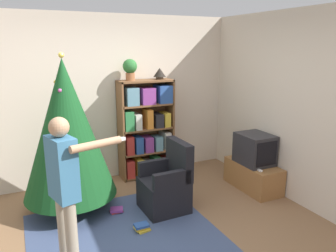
{
  "coord_description": "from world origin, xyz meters",
  "views": [
    {
      "loc": [
        -1.23,
        -3.06,
        2.13
      ],
      "look_at": [
        0.62,
        0.88,
        1.05
      ],
      "focal_mm": 35.0,
      "sensor_mm": 36.0,
      "label": 1
    }
  ],
  "objects_px": {
    "bookshelf": "(146,130)",
    "television": "(255,149)",
    "armchair": "(167,186)",
    "potted_plant": "(130,68)",
    "table_lamp": "(160,73)",
    "standing_person": "(65,185)",
    "christmas_tree": "(67,130)"
  },
  "relations": [
    {
      "from": "bookshelf",
      "to": "television",
      "type": "relative_size",
      "value": 3.03
    },
    {
      "from": "armchair",
      "to": "potted_plant",
      "type": "height_order",
      "value": "potted_plant"
    },
    {
      "from": "table_lamp",
      "to": "armchair",
      "type": "bearing_deg",
      "value": -109.95
    },
    {
      "from": "bookshelf",
      "to": "potted_plant",
      "type": "distance_m",
      "value": 1.03
    },
    {
      "from": "bookshelf",
      "to": "standing_person",
      "type": "height_order",
      "value": "bookshelf"
    },
    {
      "from": "christmas_tree",
      "to": "table_lamp",
      "type": "bearing_deg",
      "value": 23.55
    },
    {
      "from": "christmas_tree",
      "to": "table_lamp",
      "type": "height_order",
      "value": "christmas_tree"
    },
    {
      "from": "potted_plant",
      "to": "armchair",
      "type": "bearing_deg",
      "value": -87.47
    },
    {
      "from": "christmas_tree",
      "to": "armchair",
      "type": "relative_size",
      "value": 2.23
    },
    {
      "from": "armchair",
      "to": "table_lamp",
      "type": "height_order",
      "value": "table_lamp"
    },
    {
      "from": "television",
      "to": "potted_plant",
      "type": "xyz_separation_m",
      "value": [
        -1.52,
        1.18,
        1.16
      ]
    },
    {
      "from": "television",
      "to": "potted_plant",
      "type": "height_order",
      "value": "potted_plant"
    },
    {
      "from": "bookshelf",
      "to": "table_lamp",
      "type": "relative_size",
      "value": 7.98
    },
    {
      "from": "standing_person",
      "to": "potted_plant",
      "type": "bearing_deg",
      "value": 130.85
    },
    {
      "from": "christmas_tree",
      "to": "standing_person",
      "type": "bearing_deg",
      "value": -99.75
    },
    {
      "from": "armchair",
      "to": "christmas_tree",
      "type": "bearing_deg",
      "value": -116.08
    },
    {
      "from": "armchair",
      "to": "standing_person",
      "type": "height_order",
      "value": "standing_person"
    },
    {
      "from": "television",
      "to": "armchair",
      "type": "xyz_separation_m",
      "value": [
        -1.46,
        -0.03,
        -0.31
      ]
    },
    {
      "from": "christmas_tree",
      "to": "standing_person",
      "type": "distance_m",
      "value": 1.31
    },
    {
      "from": "table_lamp",
      "to": "television",
      "type": "bearing_deg",
      "value": -49.08
    },
    {
      "from": "christmas_tree",
      "to": "table_lamp",
      "type": "relative_size",
      "value": 10.24
    },
    {
      "from": "television",
      "to": "armchair",
      "type": "bearing_deg",
      "value": -178.71
    },
    {
      "from": "television",
      "to": "christmas_tree",
      "type": "bearing_deg",
      "value": 169.31
    },
    {
      "from": "television",
      "to": "christmas_tree",
      "type": "relative_size",
      "value": 0.26
    },
    {
      "from": "bookshelf",
      "to": "potted_plant",
      "type": "bearing_deg",
      "value": 177.51
    },
    {
      "from": "christmas_tree",
      "to": "television",
      "type": "bearing_deg",
      "value": -10.69
    },
    {
      "from": "potted_plant",
      "to": "table_lamp",
      "type": "xyz_separation_m",
      "value": [
        0.49,
        0.0,
        -0.09
      ]
    },
    {
      "from": "bookshelf",
      "to": "christmas_tree",
      "type": "height_order",
      "value": "christmas_tree"
    },
    {
      "from": "standing_person",
      "to": "potted_plant",
      "type": "distance_m",
      "value": 2.52
    },
    {
      "from": "christmas_tree",
      "to": "armchair",
      "type": "distance_m",
      "value": 1.47
    },
    {
      "from": "bookshelf",
      "to": "television",
      "type": "distance_m",
      "value": 1.73
    },
    {
      "from": "standing_person",
      "to": "table_lamp",
      "type": "xyz_separation_m",
      "value": [
        1.8,
        1.96,
        0.8
      ]
    }
  ]
}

